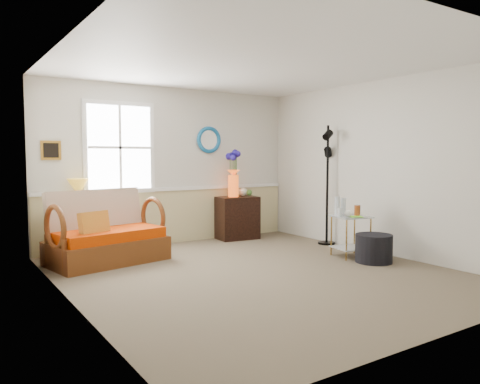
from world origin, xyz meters
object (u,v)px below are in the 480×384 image
side_table (351,236)px  lamp_stand (78,237)px  cabinet (237,218)px  ottoman (374,248)px  floor_lamp (327,185)px  loveseat (107,227)px

side_table → lamp_stand: bearing=145.6°
cabinet → ottoman: cabinet is taller
side_table → floor_lamp: (0.42, 0.93, 0.68)m
side_table → floor_lamp: bearing=65.8°
lamp_stand → side_table: bearing=-34.4°
lamp_stand → floor_lamp: floor_lamp is taller
loveseat → floor_lamp: bearing=-21.5°
lamp_stand → ottoman: size_ratio=1.13×
cabinet → side_table: size_ratio=1.25×
side_table → ottoman: size_ratio=1.19×
cabinet → side_table: (0.56, -2.17, -0.07)m
lamp_stand → cabinet: (2.73, -0.08, 0.09)m
side_table → floor_lamp: 1.23m
loveseat → lamp_stand: 0.73m
loveseat → ottoman: loveseat is taller
cabinet → floor_lamp: bearing=-45.5°
ottoman → loveseat: bearing=146.8°
cabinet → floor_lamp: size_ratio=0.38×
floor_lamp → loveseat: bearing=156.1°
cabinet → side_table: 2.24m
cabinet → ottoman: (0.57, -2.59, -0.18)m
loveseat → floor_lamp: 3.58m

